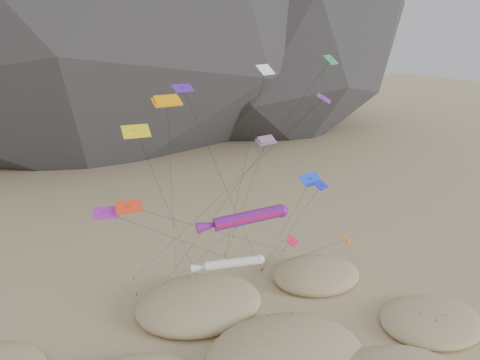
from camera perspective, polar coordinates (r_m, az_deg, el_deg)
name	(u,v)px	position (r m, az deg, el deg)	size (l,w,h in m)	color
kite_stakes	(198,275)	(59.70, -5.13, -11.44)	(21.35, 6.00, 0.30)	#3F2D1E
rainbow_tube_kite	(245,218)	(41.30, 0.65, -4.68)	(8.44, 19.47, 14.30)	red
white_tube_kite	(230,263)	(41.14, -1.28, -10.12)	(6.23, 19.17, 10.52)	silver
orange_parafoil	(167,103)	(43.77, -8.87, 9.25)	(4.32, 9.75, 23.56)	orange
multi_parafoil	(265,143)	(45.47, 3.12, 4.57)	(2.72, 14.24, 19.49)	#FF201A
delta_kites	(251,154)	(44.85, 1.32, 3.13)	(26.58, 21.32, 26.78)	blue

